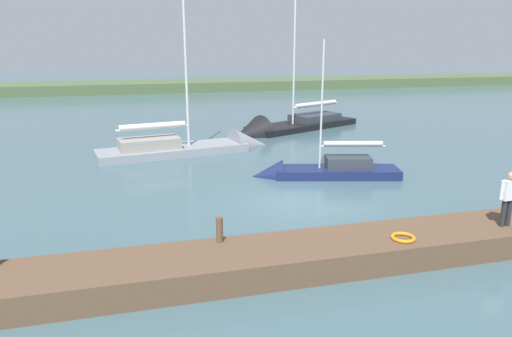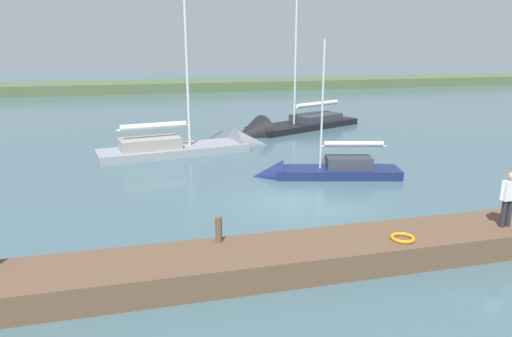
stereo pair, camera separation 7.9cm
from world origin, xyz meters
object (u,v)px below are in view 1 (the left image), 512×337
object	(u,v)px
life_ring_buoy	(403,238)
person_on_dock	(509,195)
sailboat_inner_slip	(201,149)
sailboat_outer_mooring	(283,129)
mooring_post_far	(220,230)
sailboat_far_left	(318,174)

from	to	relation	value
life_ring_buoy	person_on_dock	bearing A→B (deg)	-178.26
life_ring_buoy	sailboat_inner_slip	distance (m)	15.50
sailboat_inner_slip	sailboat_outer_mooring	bearing A→B (deg)	26.95
mooring_post_far	life_ring_buoy	bearing A→B (deg)	167.19
life_ring_buoy	sailboat_inner_slip	world-z (taller)	sailboat_inner_slip
mooring_post_far	sailboat_outer_mooring	size ratio (longest dim) A/B	0.06
sailboat_outer_mooring	person_on_dock	distance (m)	19.88
mooring_post_far	life_ring_buoy	distance (m)	4.98
life_ring_buoy	person_on_dock	distance (m)	3.49
mooring_post_far	sailboat_inner_slip	xyz separation A→B (m)	(-1.45, -14.01, -0.93)
mooring_post_far	sailboat_outer_mooring	xyz separation A→B (m)	(-7.88, -18.81, -0.95)
life_ring_buoy	sailboat_outer_mooring	bearing A→B (deg)	-98.66
mooring_post_far	sailboat_outer_mooring	distance (m)	20.42
life_ring_buoy	sailboat_inner_slip	size ratio (longest dim) A/B	0.06
sailboat_outer_mooring	mooring_post_far	bearing A→B (deg)	42.28
sailboat_far_left	life_ring_buoy	bearing A→B (deg)	97.30
sailboat_inner_slip	sailboat_far_left	world-z (taller)	sailboat_inner_slip
sailboat_outer_mooring	person_on_dock	bearing A→B (deg)	66.00
life_ring_buoy	mooring_post_far	bearing A→B (deg)	-12.81
sailboat_inner_slip	sailboat_outer_mooring	xyz separation A→B (m)	(-6.43, -4.81, -0.02)
sailboat_outer_mooring	sailboat_inner_slip	bearing A→B (deg)	11.79
person_on_dock	mooring_post_far	bearing A→B (deg)	-98.85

